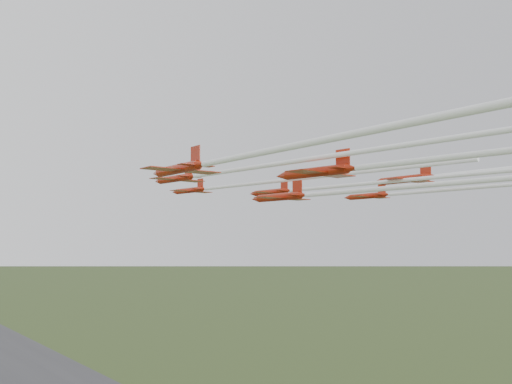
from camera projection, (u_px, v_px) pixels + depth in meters
jet_lead at (248, 184)px, 94.36m from camera, size 10.44×61.35×2.44m
jet_row2_left at (240, 169)px, 76.86m from camera, size 9.23×61.10×2.60m
jet_row2_right at (338, 186)px, 89.80m from camera, size 9.59×58.84×2.46m
jet_row3_left at (269, 151)px, 55.43m from camera, size 9.72×69.38×2.92m
jet_row3_mid at (358, 191)px, 73.68m from camera, size 9.31×59.99×2.73m
jet_row3_right at (417, 192)px, 91.75m from camera, size 8.05×46.41×2.41m
jet_row4_left at (380, 165)px, 60.90m from camera, size 10.05×45.77×2.88m
jet_row4_right at (480, 172)px, 74.64m from camera, size 8.89×52.82×2.67m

